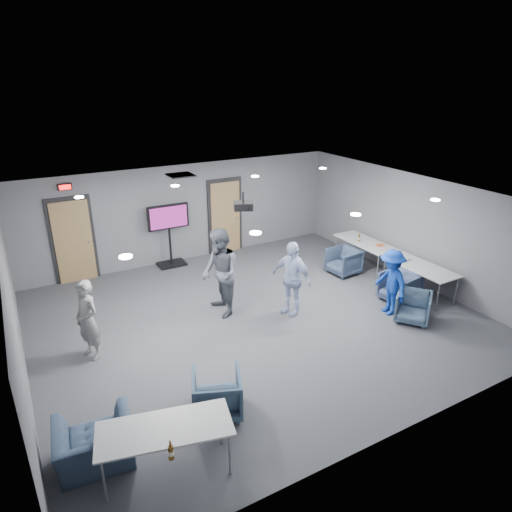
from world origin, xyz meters
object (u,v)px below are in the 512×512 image
bottle_front (171,452)px  projector (243,206)px  chair_front_a (217,393)px  tv_stand (169,232)px  person_d (391,282)px  chair_right_b (400,287)px  person_b (220,273)px  person_c (291,278)px  table_right_b (420,268)px  chair_front_b (95,444)px  table_front_left (165,431)px  person_a (88,320)px  chair_right_c (413,307)px  table_right_a (365,243)px  bottle_right (359,238)px  chair_right_a (344,261)px

bottle_front → projector: bearing=52.5°
chair_front_a → tv_stand: size_ratio=0.45×
person_d → chair_right_b: person_d is taller
person_b → projector: (0.57, -0.02, 1.42)m
person_c → table_right_b: bearing=55.5°
person_c → person_b: bearing=-138.5°
chair_front_b → table_right_b: table_right_b is taller
tv_stand → table_front_left: bearing=-109.9°
chair_front_b → chair_front_a: bearing=-170.2°
person_a → tv_stand: (2.79, 3.48, 0.20)m
chair_front_b → projector: projector is taller
chair_right_b → chair_right_c: bearing=-37.7°
person_c → table_right_b: size_ratio=0.92×
projector → chair_right_b: bearing=0.1°
table_front_left → table_right_a: bearing=43.3°
chair_right_c → chair_front_a: chair_front_a is taller
chair_right_b → bottle_right: bottle_right is taller
chair_front_a → projector: (1.97, 2.82, 2.05)m
person_b → tv_stand: size_ratio=1.14×
table_front_left → chair_front_a: bearing=47.8°
person_a → projector: size_ratio=3.14×
person_c → bottle_right: bearing=91.5°
chair_front_a → table_right_b: (5.95, 1.41, 0.33)m
chair_right_a → table_right_b: 2.01m
table_right_b → person_a: bearing=81.3°
person_b → table_front_left: person_b is taller
person_a → tv_stand: bearing=115.8°
person_b → tv_stand: 3.18m
person_c → table_right_a: size_ratio=0.91×
chair_right_c → projector: size_ratio=1.45×
chair_right_a → bottle_front: 7.77m
chair_right_c → tv_stand: 6.52m
person_c → chair_front_a: (-2.78, -2.14, -0.49)m
person_b → person_a: bearing=-78.7°
person_d → table_right_a: person_d is taller
table_front_left → projector: projector is taller
table_right_b → person_c: bearing=77.1°
chair_front_a → person_b: bearing=-94.2°
chair_right_b → chair_front_a: bearing=-84.5°
chair_right_a → chair_right_c: size_ratio=1.06×
person_b → person_d: size_ratio=1.31×
table_right_a → table_right_b: (-0.00, -1.90, -0.00)m
chair_right_a → table_right_b: bearing=19.0°
projector → bottle_right: bearing=32.8°
person_d → chair_front_a: bearing=-66.8°
projector → table_front_left: bearing=-106.9°
chair_front_b → table_right_a: size_ratio=0.55×
chair_front_a → tv_stand: 6.20m
chair_right_c → projector: projector is taller
table_right_a → person_a: bearing=96.0°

